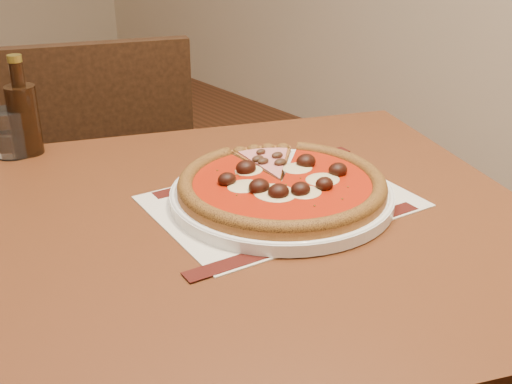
% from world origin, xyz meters
% --- Properties ---
extents(table, '(1.04, 1.04, 0.75)m').
position_xyz_m(table, '(0.61, -1.10, 0.65)').
color(table, '#622F17').
rests_on(table, ground).
extents(chair_far, '(0.54, 0.54, 0.88)m').
position_xyz_m(chair_far, '(0.72, -0.34, 0.50)').
color(chair_far, black).
rests_on(chair_far, ground).
extents(placemat, '(0.41, 0.32, 0.00)m').
position_xyz_m(placemat, '(0.66, -1.09, 0.75)').
color(placemat, beige).
rests_on(placemat, table).
extents(plate, '(0.34, 0.34, 0.02)m').
position_xyz_m(plate, '(0.66, -1.09, 0.76)').
color(plate, white).
rests_on(plate, placemat).
extents(pizza, '(0.32, 0.32, 0.04)m').
position_xyz_m(pizza, '(0.66, -1.09, 0.78)').
color(pizza, brown).
rests_on(pizza, plate).
extents(ham_slice, '(0.11, 0.15, 0.02)m').
position_xyz_m(ham_slice, '(0.72, -1.00, 0.78)').
color(ham_slice, brown).
rests_on(ham_slice, plate).
extents(water_glass, '(0.08, 0.08, 0.08)m').
position_xyz_m(water_glass, '(0.41, -0.63, 0.79)').
color(water_glass, white).
rests_on(water_glass, table).
extents(bottle, '(0.05, 0.05, 0.18)m').
position_xyz_m(bottle, '(0.43, -0.64, 0.82)').
color(bottle, black).
rests_on(bottle, table).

